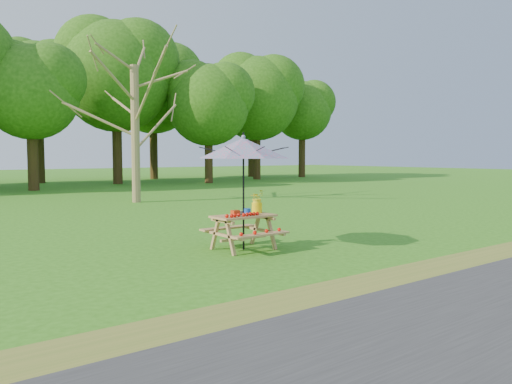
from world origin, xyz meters
TOP-DOWN VIEW (x-y plane):
  - ground at (0.00, 0.00)m, footprint 120.00×120.00m
  - road at (0.00, -5.00)m, footprint 120.00×4.00m
  - drygrass_strip at (0.00, -2.80)m, footprint 120.00×1.20m
  - bare_tree at (3.78, 10.83)m, footprint 7.20×7.20m
  - picnic_table at (1.47, 0.50)m, footprint 1.20×1.32m
  - patio_umbrella at (1.47, 0.50)m, footprint 2.12×2.12m
  - produce_bins at (1.44, 0.52)m, footprint 0.34×0.34m
  - tomatoes_row at (1.32, 0.32)m, footprint 0.77×0.13m
  - flower_bucket at (1.90, 0.63)m, footprint 0.33×0.30m

SIDE VIEW (x-z plane):
  - ground at x=0.00m, z-range 0.00..0.00m
  - drygrass_strip at x=0.00m, z-range 0.00..0.01m
  - road at x=0.00m, z-range 0.00..0.01m
  - picnic_table at x=1.47m, z-range -0.01..0.66m
  - tomatoes_row at x=1.32m, z-range 0.67..0.74m
  - produce_bins at x=1.44m, z-range 0.66..0.79m
  - flower_bucket at x=1.90m, z-range 0.68..1.14m
  - patio_umbrella at x=1.47m, z-range 0.82..3.07m
  - bare_tree at x=3.78m, z-range 1.30..13.40m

